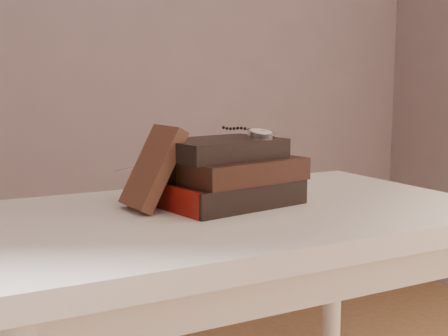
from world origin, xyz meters
TOP-DOWN VIEW (x-y plane):
  - table at (0.00, 0.35)m, footprint 1.00×0.60m
  - book_stack at (0.01, 0.39)m, footprint 0.30×0.23m
  - journal at (-0.14, 0.41)m, footprint 0.11×0.11m
  - pocket_watch at (0.08, 0.39)m, footprint 0.06×0.16m
  - eyeglasses at (-0.10, 0.46)m, footprint 0.13×0.15m

SIDE VIEW (x-z plane):
  - table at x=0.00m, z-range 0.28..1.03m
  - book_stack at x=0.01m, z-range 0.75..0.88m
  - eyeglasses at x=-0.10m, z-range 0.80..0.85m
  - journal at x=-0.14m, z-range 0.75..0.91m
  - pocket_watch at x=0.08m, z-range 0.88..0.90m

